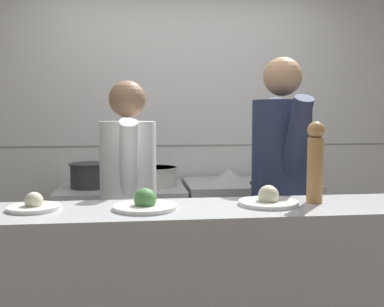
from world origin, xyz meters
name	(u,v)px	position (x,y,z in m)	size (l,w,h in m)	color
wall_back_tiled	(179,128)	(0.00, 1.58, 1.30)	(8.00, 0.06, 2.60)	white
oven_range	(123,242)	(-0.48, 1.18, 0.43)	(0.95, 0.71, 0.87)	#232326
prep_counter	(249,237)	(0.52, 1.18, 0.44)	(1.00, 0.65, 0.89)	#B7BABF
stock_pot	(90,175)	(-0.72, 1.15, 0.97)	(0.30, 0.30, 0.18)	#2D2D33
sauce_pot	(156,176)	(-0.22, 1.15, 0.95)	(0.33, 0.33, 0.15)	beige
mixing_bowl_steel	(229,175)	(0.37, 1.23, 0.93)	(0.29, 0.29, 0.09)	#B7BABF
chefs_knife	(268,183)	(0.63, 1.05, 0.89)	(0.34, 0.04, 0.02)	#B7BABF
plated_dish_main	(34,205)	(-0.81, -0.28, 1.03)	(0.23, 0.23, 0.08)	white
plated_dish_appetiser	(145,204)	(-0.33, -0.32, 1.03)	(0.28, 0.28, 0.10)	white
plated_dish_dessert	(268,200)	(0.23, -0.30, 1.03)	(0.27, 0.27, 0.10)	white
pepper_mill	(315,161)	(0.46, -0.28, 1.21)	(0.08, 0.08, 0.38)	#AD7A47
chef_head_cook	(129,203)	(-0.41, 0.37, 0.90)	(0.34, 0.70, 1.61)	black
chef_sous	(281,186)	(0.51, 0.38, 0.98)	(0.37, 0.77, 1.76)	black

